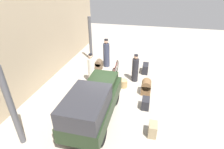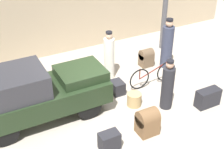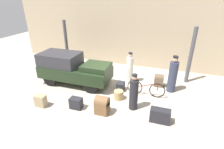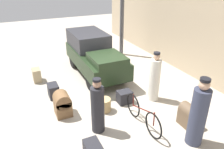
# 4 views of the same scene
# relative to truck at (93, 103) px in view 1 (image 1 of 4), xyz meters

# --- Properties ---
(ground_plane) EXTENTS (30.00, 30.00, 0.00)m
(ground_plane) POSITION_rel_truck_xyz_m (2.10, -0.42, -0.91)
(ground_plane) COLOR #A89E8E
(station_building_facade) EXTENTS (16.00, 0.15, 4.50)m
(station_building_facade) POSITION_rel_truck_xyz_m (2.10, 3.66, 1.34)
(station_building_facade) COLOR tan
(station_building_facade) RESTS_ON ground
(canopy_pillar_left) EXTENTS (0.20, 0.20, 3.01)m
(canopy_pillar_left) POSITION_rel_truck_xyz_m (-1.61, 2.14, 0.60)
(canopy_pillar_left) COLOR #4C4C51
(canopy_pillar_left) RESTS_ON ground
(canopy_pillar_right) EXTENTS (0.20, 0.20, 3.01)m
(canopy_pillar_right) POSITION_rel_truck_xyz_m (5.85, 2.14, 0.60)
(canopy_pillar_right) COLOR #4C4C51
(canopy_pillar_right) RESTS_ON ground
(truck) EXTENTS (3.77, 1.50, 1.65)m
(truck) POSITION_rel_truck_xyz_m (0.00, 0.00, 0.00)
(truck) COLOR black
(truck) RESTS_ON ground
(bicycle) EXTENTS (1.79, 0.04, 0.78)m
(bicycle) POSITION_rel_truck_xyz_m (3.93, -0.03, -0.53)
(bicycle) COLOR black
(bicycle) RESTS_ON ground
(wicker_basket) EXTENTS (0.43, 0.43, 0.41)m
(wicker_basket) POSITION_rel_truck_xyz_m (2.79, -0.73, -0.70)
(wicker_basket) COLOR tan
(wicker_basket) RESTS_ON ground
(porter_carrying_trunk) EXTENTS (0.36, 0.36, 1.71)m
(porter_carrying_trunk) POSITION_rel_truck_xyz_m (2.87, 1.07, -0.12)
(porter_carrying_trunk) COLOR silver
(porter_carrying_trunk) RESTS_ON ground
(porter_standing_middle) EXTENTS (0.41, 0.41, 1.84)m
(porter_standing_middle) POSITION_rel_truck_xyz_m (5.07, 0.81, -0.06)
(porter_standing_middle) COLOR #33384C
(porter_standing_middle) RESTS_ON ground
(conductor_in_dark_uniform) EXTENTS (0.36, 0.36, 1.59)m
(conductor_in_dark_uniform) POSITION_rel_truck_xyz_m (3.59, -1.24, -0.18)
(conductor_in_dark_uniform) COLOR #232328
(conductor_in_dark_uniform) RESTS_ON ground
(trunk_umber_medium) EXTENTS (0.75, 0.34, 0.55)m
(trunk_umber_medium) POSITION_rel_truck_xyz_m (4.74, -1.76, -0.63)
(trunk_umber_medium) COLOR #232328
(trunk_umber_medium) RESTS_ON ground
(trunk_barrel_dark) EXTENTS (0.53, 0.47, 0.76)m
(trunk_barrel_dark) POSITION_rel_truck_xyz_m (2.46, -1.95, -0.52)
(trunk_barrel_dark) COLOR brown
(trunk_barrel_dark) RESTS_ON ground
(suitcase_tan_flat) EXTENTS (0.47, 0.30, 0.52)m
(suitcase_tan_flat) POSITION_rel_truck_xyz_m (-0.23, -2.36, -0.65)
(suitcase_tan_flat) COLOR #9E8966
(suitcase_tan_flat) RESTS_ON ground
(trunk_large_brown) EXTENTS (0.51, 0.34, 0.48)m
(trunk_large_brown) POSITION_rel_truck_xyz_m (1.29, -2.00, -0.66)
(trunk_large_brown) COLOR #232328
(trunk_large_brown) RESTS_ON ground
(suitcase_small_leather) EXTENTS (0.37, 0.47, 0.42)m
(suitcase_small_leather) POSITION_rel_truck_xyz_m (2.65, 0.08, -0.69)
(suitcase_small_leather) COLOR #232328
(suitcase_small_leather) RESTS_ON ground
(suitcase_black_upright) EXTENTS (0.47, 0.38, 0.67)m
(suitcase_black_upright) POSITION_rel_truck_xyz_m (4.45, 1.16, -0.56)
(suitcase_black_upright) COLOR brown
(suitcase_black_upright) RESTS_ON ground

